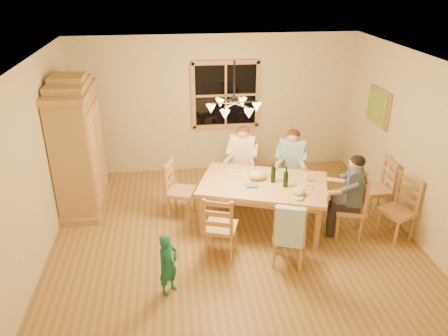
{
  "coord_description": "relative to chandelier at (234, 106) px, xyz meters",
  "views": [
    {
      "loc": [
        -0.85,
        -5.73,
        3.83
      ],
      "look_at": [
        -0.13,
        0.1,
        1.1
      ],
      "focal_mm": 35.0,
      "sensor_mm": 36.0,
      "label": 1
    }
  ],
  "objects": [
    {
      "name": "chair_near_left",
      "position": [
        -0.25,
        -0.49,
        -1.77
      ],
      "size": [
        0.55,
        0.54,
        0.99
      ],
      "rotation": [
        0.0,
        0.0,
        -0.33
      ],
      "color": "tan",
      "rests_on": "floor"
    },
    {
      "name": "ceiling",
      "position": [
        0.0,
        0.0,
        0.62
      ],
      "size": [
        5.5,
        5.0,
        0.02
      ],
      "primitive_type": "cube",
      "color": "white",
      "rests_on": "wall_back"
    },
    {
      "name": "chair_end_right",
      "position": [
        1.78,
        -0.21,
        -1.77
      ],
      "size": [
        0.54,
        0.55,
        0.99
      ],
      "rotation": [
        0.0,
        0.0,
        1.24
      ],
      "color": "tan",
      "rests_on": "floor"
    },
    {
      "name": "adult_slate_man",
      "position": [
        1.78,
        -0.21,
        -1.24
      ],
      "size": [
        0.52,
        0.49,
        0.87
      ],
      "rotation": [
        0.0,
        0.0,
        1.24
      ],
      "color": "#3D4862",
      "rests_on": "floor"
    },
    {
      "name": "plate_slate",
      "position": [
        1.12,
        0.04,
        -1.31
      ],
      "size": [
        0.26,
        0.26,
        0.02
      ],
      "primitive_type": "cylinder",
      "color": "white",
      "rests_on": "dining_table"
    },
    {
      "name": "wine_bottle_a",
      "position": [
        0.66,
        0.22,
        -1.15
      ],
      "size": [
        0.08,
        0.08,
        0.33
      ],
      "primitive_type": "cylinder",
      "color": "black",
      "rests_on": "dining_table"
    },
    {
      "name": "plate_woman",
      "position": [
        0.15,
        0.65,
        -1.31
      ],
      "size": [
        0.26,
        0.26,
        0.02
      ],
      "primitive_type": "cylinder",
      "color": "white",
      "rests_on": "dining_table"
    },
    {
      "name": "plate_plaid",
      "position": [
        0.86,
        0.44,
        -1.31
      ],
      "size": [
        0.26,
        0.26,
        0.02
      ],
      "primitive_type": "cylinder",
      "color": "white",
      "rests_on": "dining_table"
    },
    {
      "name": "cloth_bundle",
      "position": [
        0.43,
        0.33,
        -1.24
      ],
      "size": [
        0.28,
        0.22,
        0.15
      ],
      "primitive_type": "ellipsoid",
      "color": "#C2AA8C",
      "rests_on": "dining_table"
    },
    {
      "name": "child",
      "position": [
        -1.0,
        -1.23,
        -1.65
      ],
      "size": [
        0.36,
        0.36,
        0.85
      ],
      "primitive_type": "imported",
      "rotation": [
        0.0,
        0.0,
        0.81
      ],
      "color": "#176B61",
      "rests_on": "floor"
    },
    {
      "name": "wine_glass_b",
      "position": [
        1.17,
        0.16,
        -1.25
      ],
      "size": [
        0.06,
        0.06,
        0.14
      ],
      "primitive_type": "cylinder",
      "color": "silver",
      "rests_on": "dining_table"
    },
    {
      "name": "chair_spare_front",
      "position": [
        2.45,
        -0.4,
        -1.77
      ],
      "size": [
        0.56,
        0.57,
        0.99
      ],
      "rotation": [
        0.0,
        0.0,
        1.97
      ],
      "color": "tan",
      "rests_on": "floor"
    },
    {
      "name": "wine_bottle_b",
      "position": [
        0.81,
        0.04,
        -1.15
      ],
      "size": [
        0.08,
        0.08,
        0.33
      ],
      "primitive_type": "cylinder",
      "color": "black",
      "rests_on": "dining_table"
    },
    {
      "name": "painting",
      "position": [
        2.71,
        1.2,
        -0.48
      ],
      "size": [
        0.06,
        0.78,
        0.64
      ],
      "color": "#9A7242",
      "rests_on": "wall_right"
    },
    {
      "name": "wall_right",
      "position": [
        2.75,
        0.0,
        -0.73
      ],
      "size": [
        0.02,
        5.0,
        2.7
      ],
      "primitive_type": "cube",
      "color": "#C6B68C",
      "rests_on": "floor"
    },
    {
      "name": "chair_spare_back",
      "position": [
        2.45,
        0.32,
        -1.77
      ],
      "size": [
        0.43,
        0.45,
        0.99
      ],
      "rotation": [
        0.0,
        0.0,
        1.59
      ],
      "color": "tan",
      "rests_on": "floor"
    },
    {
      "name": "chair_far_right",
      "position": [
        1.16,
        0.96,
        -1.77
      ],
      "size": [
        0.55,
        0.54,
        0.99
      ],
      "rotation": [
        0.0,
        0.0,
        2.81
      ],
      "color": "tan",
      "rests_on": "floor"
    },
    {
      "name": "napkin",
      "position": [
        0.3,
        0.11,
        -1.3
      ],
      "size": [
        0.22,
        0.19,
        0.03
      ],
      "primitive_type": "cube",
      "rotation": [
        0.0,
        0.0,
        -0.33
      ],
      "color": "slate",
      "rests_on": "dining_table"
    },
    {
      "name": "chair_near_right",
      "position": [
        0.67,
        -0.81,
        -1.77
      ],
      "size": [
        0.55,
        0.54,
        0.99
      ],
      "rotation": [
        0.0,
        0.0,
        -0.33
      ],
      "color": "tan",
      "rests_on": "floor"
    },
    {
      "name": "towel",
      "position": [
        0.61,
        -0.99,
        -1.38
      ],
      "size": [
        0.39,
        0.22,
        0.58
      ],
      "primitive_type": "cube",
      "rotation": [
        0.0,
        0.0,
        -0.33
      ],
      "color": "#B2DFF2",
      "rests_on": "chair_near_right"
    },
    {
      "name": "wine_glass_a",
      "position": [
        0.38,
        0.49,
        -1.25
      ],
      "size": [
        0.06,
        0.06,
        0.14
      ],
      "primitive_type": "cylinder",
      "color": "silver",
      "rests_on": "dining_table"
    },
    {
      "name": "wall_left",
      "position": [
        -2.75,
        0.0,
        -0.73
      ],
      "size": [
        0.02,
        5.0,
        2.7
      ],
      "primitive_type": "cube",
      "color": "#C6B68C",
      "rests_on": "floor"
    },
    {
      "name": "wall_back",
      "position": [
        0.0,
        2.5,
        -0.73
      ],
      "size": [
        5.5,
        0.02,
        2.7
      ],
      "primitive_type": "cube",
      "color": "#C6B68C",
      "rests_on": "floor"
    },
    {
      "name": "dining_table",
      "position": [
        0.51,
        0.22,
        -1.41
      ],
      "size": [
        2.22,
        1.75,
        0.76
      ],
      "rotation": [
        0.0,
        0.0,
        -0.33
      ],
      "color": "tan",
      "rests_on": "floor"
    },
    {
      "name": "chandelier",
      "position": [
        0.0,
        0.0,
        0.0
      ],
      "size": [
        0.77,
        0.68,
        0.71
      ],
      "color": "black",
      "rests_on": "ceiling"
    },
    {
      "name": "chair_end_left",
      "position": [
        -0.77,
        0.65,
        -1.77
      ],
      "size": [
        0.54,
        0.55,
        0.99
      ],
      "rotation": [
        0.0,
        0.0,
        -1.9
      ],
      "color": "tan",
      "rests_on": "floor"
    },
    {
      "name": "cap",
      "position": [
        0.94,
        -0.25,
        -1.26
      ],
      "size": [
        0.2,
        0.2,
        0.11
      ],
      "primitive_type": "ellipsoid",
      "color": "#C6C084",
      "rests_on": "dining_table"
    },
    {
      "name": "floor",
      "position": [
        0.0,
        0.0,
        -2.08
      ],
      "size": [
        5.5,
        5.5,
        0.0
      ],
      "primitive_type": "plane",
      "color": "olive",
      "rests_on": "ground"
    },
    {
      "name": "armoire",
      "position": [
        -2.42,
        1.2,
        -1.02
      ],
      "size": [
        0.66,
        1.4,
        2.3
      ],
      "color": "#9A7242",
      "rests_on": "floor"
    },
    {
      "name": "adult_plaid_man",
      "position": [
        1.16,
        0.96,
        -1.24
      ],
      "size": [
        0.49,
        0.52,
        0.87
      ],
      "rotation": [
        0.0,
        0.0,
        2.81
      ],
      "color": "teal",
      "rests_on": "floor"
    },
    {
      "name": "adult_woman",
      "position": [
        0.34,
        1.24,
        -1.24
      ],
      "size": [
        0.49,
        0.52,
        0.87
      ],
      "rotation": [
        0.0,
        0.0,
        2.81
      ],
      "color": "beige",
      "rests_on": "floor"
    },
    {
      "name": "chair_far_left",
      "position": [
        0.34,
        1.24,
        -1.77
      ],
      "size": [
        0.55,
        0.54,
        0.99
      ],
      "rotation": [
        0.0,
        0.0,
        2.81
      ],
      "color": "tan",
      "rests_on": "floor"
    },
    {
      "name": "window",
      "position": [
        0.2,
        2.47,
        -0.53
      ],
      "size": [
        1.3,
        0.06,
        1.3
      ],
      "color": "black",
      "rests_on": "wall_back"
    }
  ]
}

